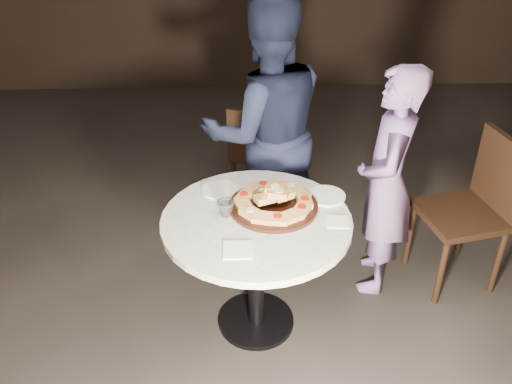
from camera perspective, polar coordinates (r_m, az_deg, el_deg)
floor at (r=3.49m, az=2.29°, el=-11.37°), size 7.00×7.00×0.00m
table at (r=3.00m, az=0.03°, el=-4.83°), size 1.01×1.01×0.74m
serving_board at (r=2.99m, az=1.77°, el=-1.42°), size 0.56×0.56×0.02m
focaccia_pile at (r=2.97m, az=1.80°, el=-0.74°), size 0.42×0.42×0.11m
plate_left at (r=3.15m, az=-3.70°, el=0.25°), size 0.26×0.26×0.01m
plate_right at (r=3.11m, az=7.06°, el=-0.38°), size 0.23×0.23×0.01m
water_glass at (r=2.93m, az=-3.03°, el=-1.64°), size 0.10×0.10×0.08m
napkin_near at (r=2.71m, az=-1.85°, el=-5.80°), size 0.14×0.14×0.01m
napkin_far at (r=2.92m, az=8.19°, el=-2.95°), size 0.12×0.12×0.01m
chair_far at (r=4.14m, az=0.16°, el=4.30°), size 0.49×0.50×0.81m
chair_right at (r=3.63m, az=21.25°, el=-0.98°), size 0.55×0.54×0.95m
diner_navy at (r=3.53m, az=0.94°, el=6.06°), size 0.93×0.79×1.69m
diner_teal at (r=3.34m, az=12.90°, el=0.83°), size 0.46×0.58×1.42m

